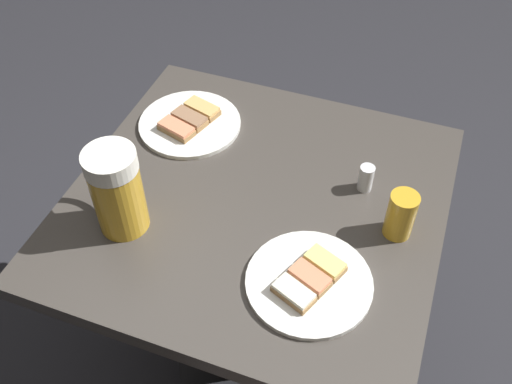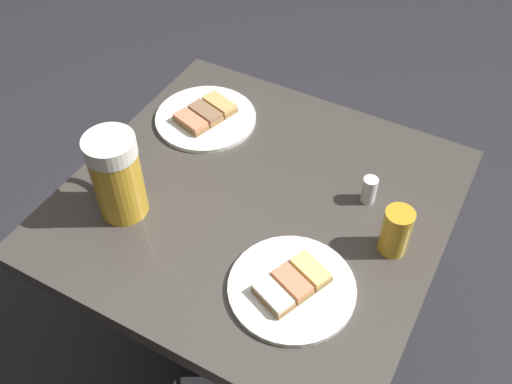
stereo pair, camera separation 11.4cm
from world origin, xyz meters
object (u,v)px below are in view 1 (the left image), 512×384
object	(u,v)px
plate_far	(190,122)
beer_mug	(116,190)
plate_near	(309,281)
salt_shaker	(366,178)
beer_glass_small	(401,215)

from	to	relation	value
plate_far	beer_mug	bearing A→B (deg)	179.93
plate_near	salt_shaker	xyz separation A→B (m)	(0.26, -0.04, 0.02)
plate_far	beer_mug	size ratio (longest dim) A/B	1.26
beer_glass_small	salt_shaker	size ratio (longest dim) A/B	1.70
beer_mug	salt_shaker	xyz separation A→B (m)	(0.25, -0.41, -0.06)
plate_near	beer_glass_small	world-z (taller)	beer_glass_small
plate_far	beer_mug	world-z (taller)	beer_mug
beer_mug	beer_glass_small	bearing A→B (deg)	-72.48
plate_near	beer_mug	size ratio (longest dim) A/B	1.23
plate_near	plate_far	xyz separation A→B (m)	(0.32, 0.37, 0.00)
salt_shaker	plate_far	bearing A→B (deg)	82.35
salt_shaker	beer_glass_small	bearing A→B (deg)	-137.88
plate_near	beer_glass_small	bearing A→B (deg)	-35.52
plate_near	beer_mug	xyz separation A→B (m)	(0.01, 0.37, 0.08)
plate_far	beer_mug	distance (m)	0.31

